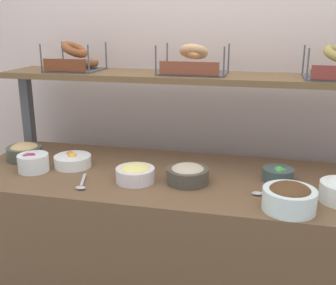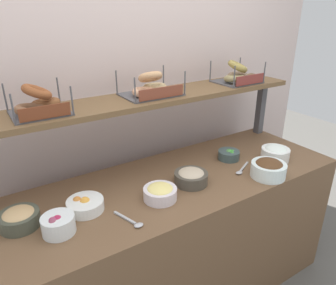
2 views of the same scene
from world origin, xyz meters
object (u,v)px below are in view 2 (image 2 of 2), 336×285
Objects in this scene: bowl_cream_cheese at (275,153)px; bowl_egg_salad at (160,192)px; serving_spoon_near_plate at (132,222)px; bagel_basket_plain at (151,87)px; bowl_beet_salad at (58,224)px; bowl_fruit_salad at (85,205)px; bagel_basket_cinnamon_raisin at (38,104)px; bowl_tuna_salad at (191,177)px; serving_spoon_by_edge at (241,170)px; bowl_veggie_mix at (229,155)px; bowl_chocolate_spread at (269,168)px; bagel_basket_everything at (237,75)px; bowl_hummus at (19,218)px.

bowl_cream_cheese reaches higher than bowl_egg_salad.
bagel_basket_plain reaches higher than serving_spoon_near_plate.
bowl_beet_salad is 0.81× the size of bowl_fruit_salad.
bagel_basket_cinnamon_raisin is at bearing 108.09° from bowl_fruit_salad.
bowl_tuna_salad is 1.11× the size of serving_spoon_by_edge.
bowl_veggie_mix is (0.97, 0.04, 0.00)m from bowl_fruit_salad.
bagel_basket_plain is (0.18, 0.39, 0.44)m from bowl_egg_salad.
bowl_chocolate_spread reaches higher than bowl_fruit_salad.
bagel_basket_everything is (0.61, 0.32, 0.44)m from bowl_tuna_salad.
bowl_fruit_salad reaches higher than serving_spoon_by_edge.
bowl_cream_cheese is 0.29m from bowl_veggie_mix.
bowl_chocolate_spread is 0.46m from bowl_tuna_salad.
serving_spoon_by_edge is (0.56, -0.01, -0.03)m from bowl_egg_salad.
bowl_fruit_salad is 1.01× the size of bowl_hummus.
bowl_tuna_salad is (0.73, 0.03, -0.00)m from bowl_beet_salad.
bowl_chocolate_spread is 1.32m from bowl_hummus.
bagel_basket_plain is at bearing 133.81° from serving_spoon_by_edge.
bowl_fruit_salad is at bearing 172.32° from serving_spoon_by_edge.
bagel_basket_cinnamon_raisin is (-1.00, 0.39, 0.47)m from serving_spoon_by_edge.
bowl_fruit_salad reaches higher than serving_spoon_near_plate.
serving_spoon_by_edge is 0.72m from bagel_basket_plain.
bowl_beet_salad is 0.51m from bowl_egg_salad.
bowl_chocolate_spread reaches higher than serving_spoon_by_edge.
bowl_beet_salad is 0.19m from bowl_hummus.
bowl_fruit_salad is (-0.35, 0.11, -0.01)m from bowl_egg_salad.
bagel_basket_cinnamon_raisin is (-1.05, 0.23, 0.45)m from bowl_veggie_mix.
bagel_basket_everything is (1.05, 0.47, 0.47)m from serving_spoon_near_plate.
bowl_beet_salad is 1.16m from bowl_chocolate_spread.
bowl_chocolate_spread is (-0.21, -0.12, 0.00)m from bowl_cream_cheese.
bowl_fruit_salad is at bearing 123.90° from serving_spoon_near_plate.
bowl_beet_salad is 0.84× the size of serving_spoon_near_plate.
bowl_fruit_salad is 1.06× the size of serving_spoon_by_edge.
bowl_egg_salad is 0.86× the size of bowl_chocolate_spread.
bowl_egg_salad is 0.37m from bowl_fruit_salad.
serving_spoon_by_edge is at bearing -7.68° from bowl_fruit_salad.
bowl_egg_salad is at bearing 179.13° from bowl_cream_cheese.
bowl_tuna_salad is at bearing 156.85° from bowl_chocolate_spread.
bowl_egg_salad is (-0.85, 0.01, -0.01)m from bowl_cream_cheese.
bowl_chocolate_spread is at bearing -14.16° from bowl_fruit_salad.
bagel_basket_plain is (-0.46, 0.53, 0.42)m from bowl_chocolate_spread.
bowl_beet_salad is 0.81× the size of bowl_hummus.
bowl_egg_salad is 0.56m from serving_spoon_by_edge.
bowl_egg_salad is 1.03× the size of serving_spoon_by_edge.
bowl_hummus is 1.25m from bowl_veggie_mix.
bagel_basket_cinnamon_raisin is 0.94× the size of bagel_basket_everything.
bagel_basket_cinnamon_raisin is at bearing 48.58° from bowl_hummus.
bowl_tuna_salad is 0.46m from serving_spoon_near_plate.
bowl_chocolate_spread is 1.17× the size of serving_spoon_near_plate.
bagel_basket_everything is at bearing 14.70° from bowl_beet_salad.
bowl_egg_salad is 0.92× the size of bowl_tuna_salad.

